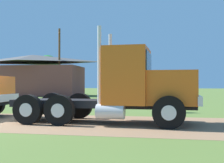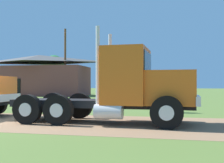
{
  "view_description": "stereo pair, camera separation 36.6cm",
  "coord_description": "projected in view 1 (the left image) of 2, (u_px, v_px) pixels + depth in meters",
  "views": [
    {
      "loc": [
        6.47,
        -10.87,
        1.49
      ],
      "look_at": [
        4.08,
        1.45,
        1.62
      ],
      "focal_mm": 46.92,
      "sensor_mm": 36.0,
      "label": 1
    },
    {
      "loc": [
        6.83,
        -10.8,
        1.49
      ],
      "look_at": [
        4.08,
        1.45,
        1.62
      ],
      "focal_mm": 46.92,
      "sensor_mm": 36.0,
      "label": 2
    }
  ],
  "objects": [
    {
      "name": "tree_mid",
      "position": [
        48.0,
        68.0,
        45.97
      ],
      "size": [
        3.5,
        3.5,
        6.1
      ],
      "color": "#513823",
      "rests_on": "ground_plane"
    },
    {
      "name": "visitor_far_side",
      "position": [
        166.0,
        96.0,
        15.68
      ],
      "size": [
        0.49,
        0.52,
        1.59
      ],
      "color": "#33723F",
      "rests_on": "ground_plane"
    },
    {
      "name": "truck_foreground_white",
      "position": [
        129.0,
        88.0,
        11.18
      ],
      "size": [
        7.29,
        2.76,
        3.61
      ],
      "color": "black",
      "rests_on": "ground_plane"
    },
    {
      "name": "utility_pole_far",
      "position": [
        59.0,
        60.0,
        36.65
      ],
      "size": [
        1.01,
        2.07,
        8.51
      ],
      "color": "brown",
      "rests_on": "ground_plane"
    },
    {
      "name": "dirt_track",
      "position": [
        7.0,
        121.0,
        11.89
      ],
      "size": [
        120.0,
        5.42,
        0.01
      ],
      "primitive_type": "cube",
      "color": "#916C4C",
      "rests_on": "ground_plane"
    },
    {
      "name": "ground_plane",
      "position": [
        7.0,
        121.0,
        11.89
      ],
      "size": [
        200.0,
        200.0,
        0.0
      ],
      "primitive_type": "plane",
      "color": "#566F2F"
    },
    {
      "name": "shed_building",
      "position": [
        33.0,
        76.0,
        39.09
      ],
      "size": [
        13.68,
        7.35,
        5.45
      ],
      "color": "brown",
      "rests_on": "ground_plane"
    }
  ]
}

